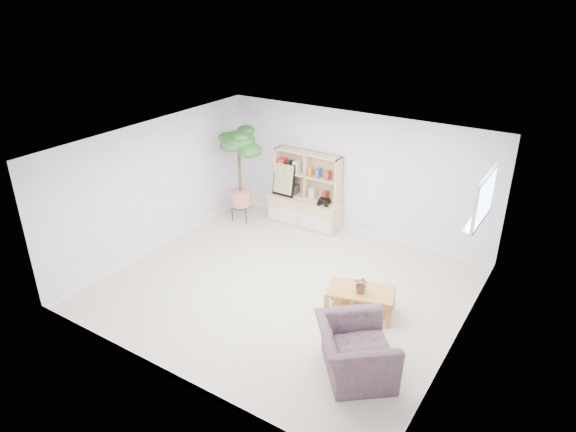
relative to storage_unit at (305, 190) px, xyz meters
The scene contains 14 objects.
floor 2.55m from the storage_unit, 66.96° to the right, with size 5.50×5.00×0.01m, color beige.
ceiling 2.94m from the storage_unit, 66.96° to the right, with size 5.50×5.00×0.01m, color silver.
walls 2.47m from the storage_unit, 66.96° to the right, with size 5.51×5.01×2.40m.
baseboard 2.54m from the storage_unit, 66.96° to the right, with size 5.50×5.00×0.10m, color white, non-canonical shape.
window 4.22m from the storage_unit, 24.00° to the right, with size 0.10×0.98×0.68m, color silver, non-canonical shape.
window_sill 4.08m from the storage_unit, 24.36° to the right, with size 0.14×1.00×0.04m, color white.
storage_unit is the anchor object (origin of this frame).
poster 0.49m from the storage_unit, behind, with size 0.49×0.11×0.68m, color yellow, non-canonical shape.
toy_truck 0.50m from the storage_unit, ahead, with size 0.29×0.20×0.16m, color black, non-canonical shape.
coffee_table 3.21m from the storage_unit, 43.82° to the right, with size 0.99×0.54×0.40m, color #A86D31, non-canonical shape.
table_plant 3.23m from the storage_unit, 44.17° to the right, with size 0.24×0.21×0.27m, color #235824.
floor_tree 1.33m from the storage_unit, 153.95° to the right, with size 0.74×0.74×2.00m, color #234E1F, non-canonical shape.
armchair 4.40m from the storage_unit, 50.76° to the right, with size 1.04×0.91×0.77m, color navy.
sill_plant 4.02m from the storage_unit, 21.06° to the right, with size 0.13×0.10×0.23m, color #234E1F.
Camera 1 is at (3.87, -5.93, 4.61)m, focal length 32.00 mm.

